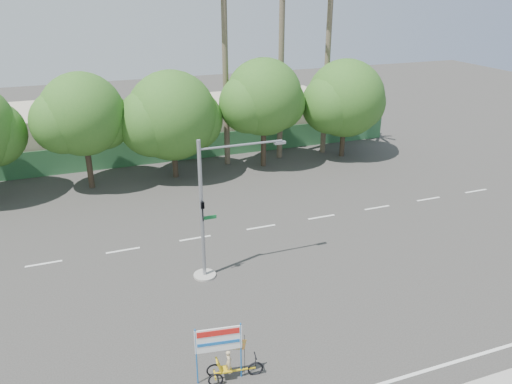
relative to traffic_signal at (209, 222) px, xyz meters
name	(u,v)px	position (x,y,z in m)	size (l,w,h in m)	color
ground	(283,311)	(2.20, -3.98, -2.92)	(120.00, 120.00, 0.00)	#33302D
fence	(178,149)	(2.20, 17.52, -1.92)	(38.00, 0.08, 2.00)	#336B3D
building_left	(45,134)	(-7.80, 22.02, -0.92)	(12.00, 8.00, 4.00)	#BFB398
building_right	(253,117)	(10.20, 22.02, -1.12)	(14.00, 8.00, 3.60)	#BFB398
tree_left	(82,117)	(-4.85, 14.02, 2.14)	(6.66, 5.60, 8.07)	#473828
tree_center	(171,118)	(1.14, 14.02, 1.55)	(7.62, 6.40, 7.85)	#473828
tree_right	(263,100)	(8.15, 14.02, 2.32)	(6.90, 5.80, 8.36)	#473828
tree_far_right	(345,101)	(15.15, 14.02, 1.73)	(7.38, 6.20, 7.94)	#473828
palm_tall	(282,25)	(10.20, 15.52, 7.55)	(3.73, 3.79, 17.45)	#70604C
palm_mid	(329,37)	(14.20, 15.52, 6.48)	(3.73, 3.79, 15.45)	#70604C
palm_short	(225,49)	(5.70, 15.52, 5.94)	(3.73, 3.79, 14.45)	#70604C
traffic_signal	(209,222)	(0.00, 0.00, 0.00)	(4.72, 1.10, 7.00)	gray
trike_billboard	(226,358)	(-1.35, -6.98, -1.94)	(2.45, 0.74, 2.43)	black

